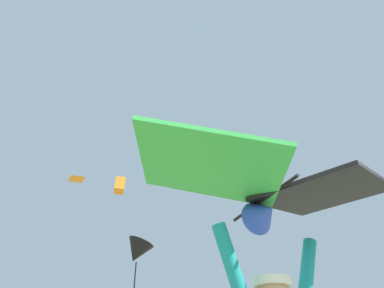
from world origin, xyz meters
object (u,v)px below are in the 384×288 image
(distant_kite_black_low_right, at_px, (137,252))
(distant_kite_orange_overhead_distant, at_px, (120,185))
(held_stunt_kite, at_px, (269,187))
(distant_kite_orange_mid_left, at_px, (77,178))

(distant_kite_black_low_right, relative_size, distant_kite_orange_overhead_distant, 2.13)
(held_stunt_kite, height_order, distant_kite_black_low_right, distant_kite_black_low_right)
(distant_kite_orange_overhead_distant, bearing_deg, held_stunt_kite, -96.62)
(held_stunt_kite, xyz_separation_m, distant_kite_black_low_right, (2.30, 14.12, 4.10))
(held_stunt_kite, relative_size, distant_kite_orange_mid_left, 2.03)
(distant_kite_black_low_right, distance_m, distant_kite_orange_overhead_distant, 13.11)
(distant_kite_black_low_right, height_order, distant_kite_orange_overhead_distant, distant_kite_orange_overhead_distant)
(held_stunt_kite, distance_m, distant_kite_black_low_right, 14.88)
(distant_kite_orange_overhead_distant, bearing_deg, distant_kite_orange_mid_left, -114.07)
(held_stunt_kite, height_order, distant_kite_orange_mid_left, distant_kite_orange_mid_left)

